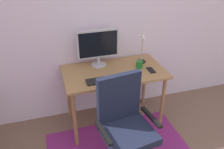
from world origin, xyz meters
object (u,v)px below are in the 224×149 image
Objects in this scene: coffee_cup at (139,65)px; cell_phone at (151,70)px; monitor at (98,45)px; keyboard at (106,80)px; office_chair at (125,132)px; desk_lamp at (142,45)px; desk at (114,77)px; computer_mouse at (128,74)px.

coffee_cup reaches higher than cell_phone.
monitor reaches higher than keyboard.
office_chair reaches higher than keyboard.
coffee_cup is 0.25m from desk_lamp.
computer_mouse is at bearing -51.99° from desk.
coffee_cup is at bearing 36.16° from computer_mouse.
desk is 8.61× the size of cell_phone.
coffee_cup is 0.16m from cell_phone.
desk is 2.39× the size of monitor.
desk_lamp is (0.28, 0.28, 0.22)m from computer_mouse.
keyboard reaches higher than desk.
computer_mouse reaches higher than keyboard.
desk is 0.53m from desk_lamp.
monitor reaches higher than desk.
desk is 13.32× the size of coffee_cup.
computer_mouse is 0.10× the size of office_chair.
office_chair is (0.04, -0.89, -0.58)m from monitor.
desk_lamp reaches higher than coffee_cup.
office_chair is at bearing -121.60° from desk_lamp.
keyboard is at bearing -173.64° from cell_phone.
desk_lamp is 1.11m from office_chair.
computer_mouse is (0.28, 0.03, 0.01)m from keyboard.
monitor reaches higher than coffee_cup.
monitor is at bearing 125.74° from desk.
keyboard is 4.75× the size of coffee_cup.
coffee_cup is at bearing 19.76° from keyboard.
computer_mouse is at bearing -134.69° from desk_lamp.
desk_lamp is (-0.02, 0.25, 0.23)m from cell_phone.
cell_phone is at bearing 6.51° from keyboard.
cell_phone is (0.11, -0.10, -0.04)m from coffee_cup.
keyboard is at bearing 88.04° from office_chair.
desk is 0.43m from monitor.
desk_lamp reaches higher than keyboard.
office_chair is at bearing -132.59° from cell_phone.
office_chair is (-0.23, -0.54, -0.33)m from computer_mouse.
keyboard is 0.28m from computer_mouse.
monitor is at bearing 87.41° from keyboard.
computer_mouse is (0.26, -0.35, -0.25)m from monitor.
monitor is 0.49× the size of office_chair.
desk is 0.23m from computer_mouse.
desk is 0.74m from office_chair.
keyboard is 3.07× the size of cell_phone.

